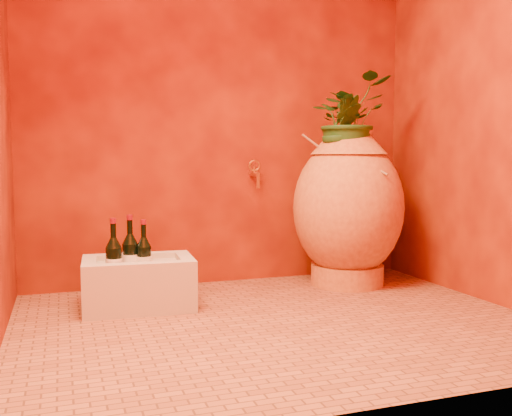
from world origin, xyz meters
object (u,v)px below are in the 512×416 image
object	(u,v)px
stone_basin	(139,284)
wine_bottle_b	(144,259)
wine_bottle_a	(130,257)
amphora	(348,207)
wall_tap	(255,173)
wine_bottle_c	(114,261)

from	to	relation	value
stone_basin	wine_bottle_b	distance (m)	0.14
stone_basin	wine_bottle_a	distance (m)	0.15
stone_basin	wine_bottle_a	size ratio (longest dim) A/B	1.69
stone_basin	wine_bottle_a	bearing A→B (deg)	153.72
amphora	wine_bottle_b	world-z (taller)	amphora
wine_bottle_a	wine_bottle_b	xyz separation A→B (m)	(0.07, -0.03, -0.01)
amphora	wine_bottle_a	size ratio (longest dim) A/B	2.82
wine_bottle_a	stone_basin	bearing A→B (deg)	-26.28
amphora	wine_bottle_a	xyz separation A→B (m)	(-1.36, -0.13, -0.22)
wine_bottle_b	wall_tap	bearing A→B (deg)	28.68
amphora	stone_basin	size ratio (longest dim) A/B	1.66
wall_tap	wine_bottle_a	bearing A→B (deg)	-154.73
amphora	wine_bottle_c	xyz separation A→B (m)	(-1.46, -0.22, -0.22)
stone_basin	wine_bottle_b	world-z (taller)	wine_bottle_b
wine_bottle_a	wine_bottle_b	size ratio (longest dim) A/B	1.08
stone_basin	wine_bottle_c	size ratio (longest dim) A/B	1.73
wine_bottle_a	wall_tap	distance (m)	1.02
wine_bottle_c	wall_tap	size ratio (longest dim) A/B	1.94
wine_bottle_b	wall_tap	distance (m)	0.98
amphora	wall_tap	bearing A→B (deg)	153.86
wine_bottle_c	wine_bottle_b	bearing A→B (deg)	20.58
stone_basin	wine_bottle_c	world-z (taller)	wine_bottle_c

